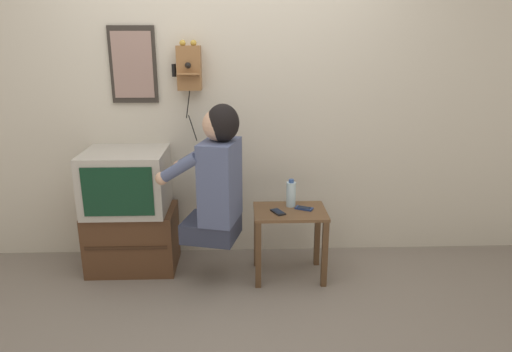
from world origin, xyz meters
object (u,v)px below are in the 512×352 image
at_px(cell_phone_held, 278,212).
at_px(wall_phone_antique, 189,68).
at_px(television, 127,181).
at_px(cell_phone_spare, 304,208).
at_px(person, 217,176).
at_px(water_bottle, 291,194).
at_px(framed_picture, 133,65).

bearing_deg(cell_phone_held, wall_phone_antique, 120.42).
bearing_deg(wall_phone_antique, television, -158.36).
xyz_separation_m(television, cell_phone_spare, (1.28, -0.17, -0.17)).
xyz_separation_m(person, water_bottle, (0.52, 0.15, -0.19)).
distance_m(wall_phone_antique, cell_phone_held, 1.22).
bearing_deg(wall_phone_antique, water_bottle, -21.88).
bearing_deg(cell_phone_spare, cell_phone_held, 134.24).
height_order(cell_phone_spare, water_bottle, water_bottle).
relative_size(cell_phone_spare, water_bottle, 0.68).
relative_size(wall_phone_antique, water_bottle, 3.58).
xyz_separation_m(person, wall_phone_antique, (-0.20, 0.44, 0.68)).
distance_m(person, cell_phone_held, 0.50).
relative_size(television, water_bottle, 2.87).
bearing_deg(television, cell_phone_spare, -7.59).
height_order(person, water_bottle, person).
xyz_separation_m(television, water_bottle, (1.19, -0.11, -0.08)).
height_order(person, television, person).
relative_size(framed_picture, cell_phone_spare, 3.98).
bearing_deg(wall_phone_antique, person, -65.46).
height_order(person, cell_phone_held, person).
xyz_separation_m(wall_phone_antique, cell_phone_spare, (0.82, -0.36, -0.96)).
xyz_separation_m(television, wall_phone_antique, (0.47, 0.19, 0.79)).
distance_m(television, cell_phone_held, 1.13).
xyz_separation_m(framed_picture, cell_phone_spare, (1.22, -0.40, -0.98)).
relative_size(wall_phone_antique, cell_phone_held, 5.28).
bearing_deg(framed_picture, television, -104.33).
distance_m(framed_picture, water_bottle, 1.48).
bearing_deg(cell_phone_spare, wall_phone_antique, 92.12).
bearing_deg(framed_picture, cell_phone_held, -24.27).
relative_size(framed_picture, cell_phone_held, 3.98).
height_order(framed_picture, water_bottle, framed_picture).
xyz_separation_m(television, framed_picture, (0.06, 0.23, 0.81)).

